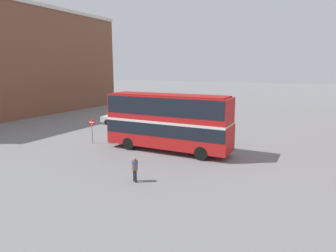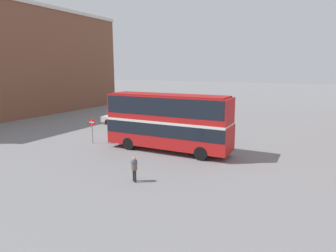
{
  "view_description": "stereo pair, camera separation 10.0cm",
  "coord_description": "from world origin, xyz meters",
  "px_view_note": "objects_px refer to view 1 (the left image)",
  "views": [
    {
      "loc": [
        12.66,
        -21.41,
        6.81
      ],
      "look_at": [
        1.89,
        0.02,
        2.11
      ],
      "focal_mm": 32.0,
      "sensor_mm": 36.0,
      "label": 1
    },
    {
      "loc": [
        12.75,
        -21.37,
        6.81
      ],
      "look_at": [
        1.89,
        0.02,
        2.11
      ],
      "focal_mm": 32.0,
      "sensor_mm": 36.0,
      "label": 2
    }
  ],
  "objects_px": {
    "double_decker_bus": "(168,119)",
    "pedestrian_foreground": "(135,167)",
    "parked_car_kerb_near": "(121,118)",
    "parked_car_kerb_far": "(176,120)",
    "no_entry_sign": "(92,127)"
  },
  "relations": [
    {
      "from": "double_decker_bus",
      "to": "parked_car_kerb_far",
      "type": "height_order",
      "value": "double_decker_bus"
    },
    {
      "from": "parked_car_kerb_far",
      "to": "double_decker_bus",
      "type": "bearing_deg",
      "value": -62.59
    },
    {
      "from": "parked_car_kerb_far",
      "to": "no_entry_sign",
      "type": "distance_m",
      "value": 11.49
    },
    {
      "from": "parked_car_kerb_near",
      "to": "parked_car_kerb_far",
      "type": "height_order",
      "value": "parked_car_kerb_far"
    },
    {
      "from": "parked_car_kerb_near",
      "to": "no_entry_sign",
      "type": "xyz_separation_m",
      "value": [
        3.19,
        -8.96,
        0.83
      ]
    },
    {
      "from": "pedestrian_foreground",
      "to": "parked_car_kerb_near",
      "type": "relative_size",
      "value": 0.32
    },
    {
      "from": "double_decker_bus",
      "to": "parked_car_kerb_far",
      "type": "xyz_separation_m",
      "value": [
        -4.09,
        10.16,
        -1.95
      ]
    },
    {
      "from": "double_decker_bus",
      "to": "parked_car_kerb_far",
      "type": "relative_size",
      "value": 2.57
    },
    {
      "from": "double_decker_bus",
      "to": "no_entry_sign",
      "type": "height_order",
      "value": "double_decker_bus"
    },
    {
      "from": "parked_car_kerb_far",
      "to": "no_entry_sign",
      "type": "relative_size",
      "value": 1.77
    },
    {
      "from": "pedestrian_foreground",
      "to": "parked_car_kerb_far",
      "type": "bearing_deg",
      "value": -127.7
    },
    {
      "from": "double_decker_bus",
      "to": "pedestrian_foreground",
      "type": "xyz_separation_m",
      "value": [
        1.26,
        -6.98,
        -1.74
      ]
    },
    {
      "from": "double_decker_bus",
      "to": "parked_car_kerb_near",
      "type": "bearing_deg",
      "value": 142.45
    },
    {
      "from": "parked_car_kerb_near",
      "to": "parked_car_kerb_far",
      "type": "distance_m",
      "value": 6.69
    },
    {
      "from": "pedestrian_foreground",
      "to": "parked_car_kerb_near",
      "type": "height_order",
      "value": "pedestrian_foreground"
    }
  ]
}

